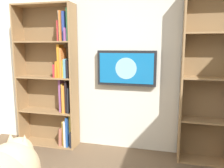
{
  "coord_description": "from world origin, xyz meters",
  "views": [
    {
      "loc": [
        -0.58,
        0.98,
        1.51
      ],
      "look_at": [
        -0.05,
        -1.13,
        1.15
      ],
      "focal_mm": 36.43,
      "sensor_mm": 36.0,
      "label": 1
    }
  ],
  "objects": [
    {
      "name": "bookshelf_right",
      "position": [
        1.07,
        -2.07,
        1.01
      ],
      "size": [
        0.9,
        0.28,
        2.1
      ],
      "color": "#937047",
      "rests_on": "ground"
    },
    {
      "name": "wall_back",
      "position": [
        0.0,
        -2.23,
        1.35
      ],
      "size": [
        4.52,
        0.06,
        2.7
      ],
      "primitive_type": "cube",
      "color": "silver",
      "rests_on": "ground"
    },
    {
      "name": "wall_mounted_tv",
      "position": [
        -0.0,
        -2.15,
        1.2
      ],
      "size": [
        0.83,
        0.07,
        0.49
      ],
      "color": "black"
    }
  ]
}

